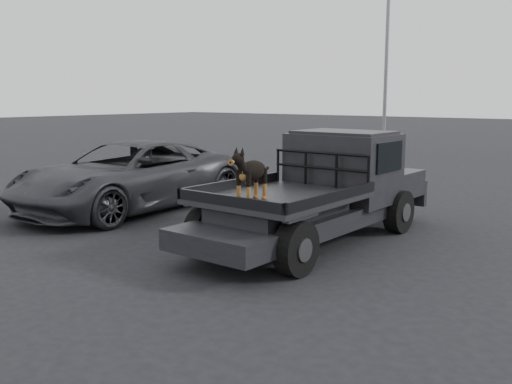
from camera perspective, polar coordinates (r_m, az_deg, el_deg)
The scene contains 6 objects.
ground at distance 8.86m, azimuth -2.98°, elevation -6.15°, with size 120.00×120.00×0.00m, color black.
flatbed_ute at distance 9.50m, azimuth 5.75°, elevation -2.26°, with size 2.00×5.40×0.92m, color black, non-canonical shape.
ute_cab at distance 10.16m, azimuth 8.75°, elevation 3.58°, with size 1.72×1.30×0.88m, color black, non-canonical shape.
headache_rack at distance 9.54m, azimuth 6.47°, elevation 2.26°, with size 1.80×0.08×0.55m, color black, non-canonical shape.
dog at distance 8.13m, azimuth -0.44°, elevation 1.75°, with size 0.32×0.60×0.74m, color black, non-canonical shape.
parked_suv at distance 12.38m, azimuth -12.61°, elevation 1.58°, with size 2.43×5.27×1.46m, color #313136.
Camera 1 is at (5.67, -6.38, 2.39)m, focal length 40.00 mm.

